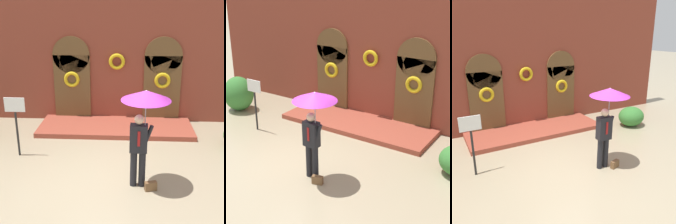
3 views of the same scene
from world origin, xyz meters
TOP-DOWN VIEW (x-y plane):
  - ground_plane at (0.00, 0.00)m, footprint 80.00×80.00m
  - building_facade at (-0.00, 4.15)m, footprint 14.00×2.30m
  - person_with_umbrella at (0.77, -0.38)m, footprint 1.10×1.10m
  - handbag at (0.98, -0.58)m, footprint 0.30×0.19m
  - sign_post at (-2.66, 0.99)m, footprint 0.56×0.06m

SIDE VIEW (x-z plane):
  - ground_plane at x=0.00m, z-range 0.00..0.00m
  - handbag at x=0.98m, z-range 0.00..0.22m
  - sign_post at x=-2.66m, z-range 0.30..2.02m
  - person_with_umbrella at x=0.77m, z-range 0.73..3.09m
  - building_facade at x=0.00m, z-range -0.12..5.48m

